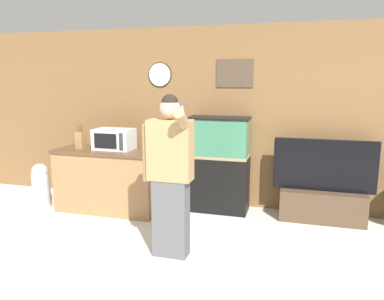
{
  "coord_description": "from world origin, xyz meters",
  "views": [
    {
      "loc": [
        1.35,
        -2.55,
        1.87
      ],
      "look_at": [
        0.18,
        1.55,
        1.05
      ],
      "focal_mm": 35.0,
      "sensor_mm": 36.0,
      "label": 1
    }
  ],
  "objects_px": {
    "aquarium_on_stand": "(218,165)",
    "tv_on_stand": "(322,197)",
    "counter_island": "(110,180)",
    "microwave": "(114,139)",
    "knife_block": "(80,140)",
    "person_standing": "(170,174)",
    "trash_bin": "(41,185)"
  },
  "relations": [
    {
      "from": "person_standing",
      "to": "trash_bin",
      "type": "bearing_deg",
      "value": 158.28
    },
    {
      "from": "knife_block",
      "to": "person_standing",
      "type": "relative_size",
      "value": 0.2
    },
    {
      "from": "aquarium_on_stand",
      "to": "tv_on_stand",
      "type": "height_order",
      "value": "aquarium_on_stand"
    },
    {
      "from": "microwave",
      "to": "trash_bin",
      "type": "distance_m",
      "value": 1.32
    },
    {
      "from": "knife_block",
      "to": "trash_bin",
      "type": "height_order",
      "value": "knife_block"
    },
    {
      "from": "tv_on_stand",
      "to": "trash_bin",
      "type": "relative_size",
      "value": 2.0
    },
    {
      "from": "trash_bin",
      "to": "counter_island",
      "type": "bearing_deg",
      "value": 10.35
    },
    {
      "from": "counter_island",
      "to": "knife_block",
      "type": "xyz_separation_m",
      "value": [
        -0.41,
        -0.05,
        0.57
      ]
    },
    {
      "from": "aquarium_on_stand",
      "to": "tv_on_stand",
      "type": "xyz_separation_m",
      "value": [
        1.41,
        -0.01,
        -0.35
      ]
    },
    {
      "from": "microwave",
      "to": "knife_block",
      "type": "height_order",
      "value": "knife_block"
    },
    {
      "from": "counter_island",
      "to": "tv_on_stand",
      "type": "distance_m",
      "value": 2.95
    },
    {
      "from": "counter_island",
      "to": "microwave",
      "type": "relative_size",
      "value": 2.77
    },
    {
      "from": "aquarium_on_stand",
      "to": "trash_bin",
      "type": "distance_m",
      "value": 2.62
    },
    {
      "from": "counter_island",
      "to": "aquarium_on_stand",
      "type": "distance_m",
      "value": 1.57
    },
    {
      "from": "trash_bin",
      "to": "tv_on_stand",
      "type": "bearing_deg",
      "value": 8.11
    },
    {
      "from": "tv_on_stand",
      "to": "counter_island",
      "type": "bearing_deg",
      "value": -172.68
    },
    {
      "from": "counter_island",
      "to": "tv_on_stand",
      "type": "relative_size",
      "value": 1.14
    },
    {
      "from": "counter_island",
      "to": "aquarium_on_stand",
      "type": "height_order",
      "value": "aquarium_on_stand"
    },
    {
      "from": "microwave",
      "to": "person_standing",
      "type": "height_order",
      "value": "person_standing"
    },
    {
      "from": "counter_island",
      "to": "trash_bin",
      "type": "height_order",
      "value": "counter_island"
    },
    {
      "from": "person_standing",
      "to": "aquarium_on_stand",
      "type": "bearing_deg",
      "value": 82.41
    },
    {
      "from": "knife_block",
      "to": "trash_bin",
      "type": "xyz_separation_m",
      "value": [
        -0.62,
        -0.14,
        -0.67
      ]
    },
    {
      "from": "knife_block",
      "to": "trash_bin",
      "type": "relative_size",
      "value": 0.52
    },
    {
      "from": "microwave",
      "to": "aquarium_on_stand",
      "type": "xyz_separation_m",
      "value": [
        1.42,
        0.36,
        -0.36
      ]
    },
    {
      "from": "counter_island",
      "to": "trash_bin",
      "type": "bearing_deg",
      "value": -169.65
    },
    {
      "from": "counter_island",
      "to": "aquarium_on_stand",
      "type": "bearing_deg",
      "value": 14.48
    },
    {
      "from": "trash_bin",
      "to": "aquarium_on_stand",
      "type": "bearing_deg",
      "value": 12.83
    },
    {
      "from": "knife_block",
      "to": "aquarium_on_stand",
      "type": "distance_m",
      "value": 1.99
    },
    {
      "from": "counter_island",
      "to": "person_standing",
      "type": "bearing_deg",
      "value": -40.48
    },
    {
      "from": "knife_block",
      "to": "tv_on_stand",
      "type": "relative_size",
      "value": 0.26
    },
    {
      "from": "aquarium_on_stand",
      "to": "trash_bin",
      "type": "height_order",
      "value": "aquarium_on_stand"
    },
    {
      "from": "knife_block",
      "to": "tv_on_stand",
      "type": "height_order",
      "value": "knife_block"
    }
  ]
}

